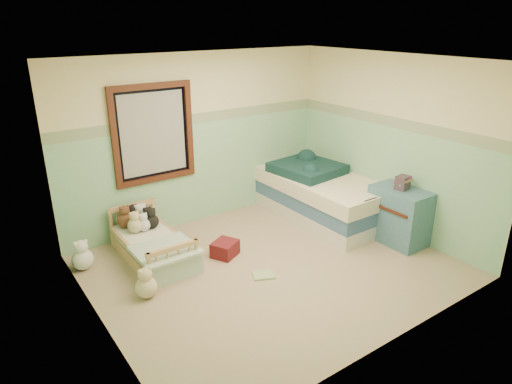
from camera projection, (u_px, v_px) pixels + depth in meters
floor at (271, 267)px, 5.75m from camera, size 4.20×3.60×0.02m
ceiling at (274, 60)px, 4.84m from camera, size 4.20×3.60×0.02m
wall_back at (198, 140)px, 6.67m from camera, size 4.20×0.04×2.50m
wall_front at (399, 227)px, 3.93m from camera, size 4.20×0.04×2.50m
wall_left at (90, 215)px, 4.17m from camera, size 0.04×3.60×2.50m
wall_right at (391, 145)px, 6.43m from camera, size 0.04×3.60×2.50m
wainscot_mint at (200, 173)px, 6.84m from camera, size 4.20×0.01×1.50m
border_strip at (198, 118)px, 6.54m from camera, size 4.20×0.01×0.15m
window_frame at (154, 134)px, 6.19m from camera, size 1.16×0.06×1.36m
window_blinds at (153, 134)px, 6.20m from camera, size 0.92×0.01×1.12m
toddler_bed_frame at (153, 252)px, 5.91m from camera, size 0.67×1.33×0.17m
toddler_mattress at (152, 242)px, 5.85m from camera, size 0.61×1.28×0.12m
patchwork_quilt at (165, 250)px, 5.51m from camera, size 0.72×0.67×0.03m
plush_bed_brown at (125, 220)px, 6.09m from camera, size 0.21×0.21×0.21m
plush_bed_white at (140, 217)px, 6.21m from camera, size 0.19×0.19×0.19m
plush_bed_tan at (135, 225)px, 5.96m from camera, size 0.20×0.20×0.20m
plush_bed_dark at (152, 221)px, 6.08m from camera, size 0.19×0.19×0.19m
plush_floor_cream at (83, 259)px, 5.64m from camera, size 0.26×0.26×0.26m
plush_floor_tan at (146, 287)px, 5.08m from camera, size 0.25×0.25×0.25m
twin_bed_frame at (321, 210)px, 7.13m from camera, size 1.06×2.13×0.22m
twin_boxspring at (321, 197)px, 7.05m from camera, size 1.06×2.13×0.22m
twin_mattress at (322, 184)px, 6.97m from camera, size 1.11×2.17×0.22m
teal_blanket at (307, 168)px, 7.11m from camera, size 1.01×1.05×0.14m
dresser at (399, 216)px, 6.26m from camera, size 0.48×0.77×0.77m
book_stack at (403, 183)px, 6.09m from camera, size 0.21×0.17×0.18m
red_pillow at (225, 249)px, 5.97m from camera, size 0.41×0.39×0.20m
floor_book at (264, 275)px, 5.53m from camera, size 0.32×0.29×0.02m
extra_plush_0 at (134, 217)px, 6.20m from camera, size 0.19×0.19×0.19m
extra_plush_1 at (126, 221)px, 6.12m from camera, size 0.17×0.17×0.17m
extra_plush_2 at (148, 219)px, 6.17m from camera, size 0.18×0.18×0.18m
extra_plush_3 at (144, 225)px, 6.00m from camera, size 0.17×0.17×0.17m
extra_plush_4 at (145, 220)px, 6.18m from camera, size 0.16×0.16×0.16m
extra_plush_5 at (142, 216)px, 6.22m from camera, size 0.20×0.20×0.20m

